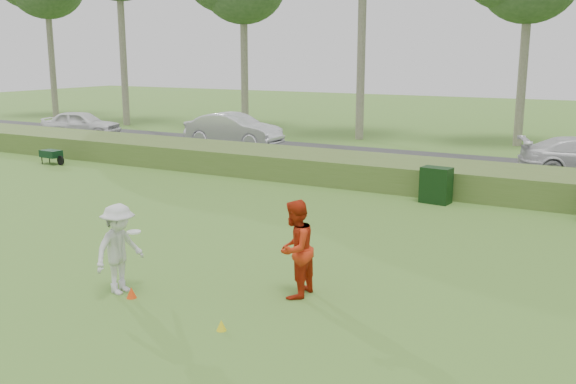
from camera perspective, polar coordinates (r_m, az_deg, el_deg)
The scene contains 11 objects.
ground at distance 12.75m, azimuth -8.80°, elevation -9.10°, with size 120.00×120.00×0.00m, color #3F7025.
reed_strip at distance 22.96m, azimuth 9.66°, elevation 1.65°, with size 80.00×3.00×0.90m, color #466428.
park_road at distance 27.74m, azimuth 13.05°, elevation 2.45°, with size 80.00×6.00×0.06m, color #2D2D2D.
player_white at distance 12.91m, azimuth -14.78°, elevation -4.91°, with size 0.90×1.19×1.78m.
player_red at distance 12.28m, azimuth 0.62°, elevation -5.08°, with size 0.93×0.72×1.91m, color red.
cone_orange at distance 12.82m, azimuth -13.75°, elevation -8.67°, with size 0.20×0.20×0.22m, color #EE3F0C.
cone_yellow at distance 11.16m, azimuth -5.95°, elevation -11.69°, with size 0.17×0.17×0.19m, color yellow.
utility_cabinet at distance 20.55m, azimuth 13.03°, elevation 0.60°, with size 0.91×0.57×1.13m, color black.
wheelbarrow at distance 28.84m, azimuth -20.28°, elevation 3.17°, with size 1.22×0.62×0.60m.
car_left at distance 37.27m, azimuth -17.90°, elevation 5.79°, with size 1.71×4.25×1.45m, color white.
car_mid at distance 32.12m, azimuth -4.86°, elevation 5.54°, with size 1.72×4.92×1.62m, color silver.
Camera 1 is at (7.33, -9.35, 4.62)m, focal length 40.00 mm.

